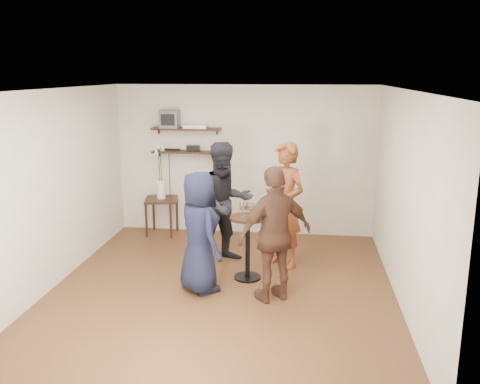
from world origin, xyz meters
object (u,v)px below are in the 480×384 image
person_dark (225,203)px  dvd_deck (196,126)px  person_navy (199,232)px  person_brown (275,235)px  drinks_table (248,239)px  crt_monitor (170,119)px  radio (193,148)px  person_plaid (285,205)px  side_table (161,204)px

person_dark → dvd_deck: bearing=85.0°
person_navy → person_brown: (0.99, -0.15, 0.06)m
drinks_table → crt_monitor: bearing=128.7°
person_dark → person_navy: (-0.17, -1.10, -0.11)m
drinks_table → person_navy: (-0.58, -0.47, 0.22)m
crt_monitor → radio: crt_monitor is taller
radio → person_brown: 3.11m
person_navy → dvd_deck: bearing=-26.6°
dvd_deck → person_plaid: bearing=-41.0°
radio → drinks_table: size_ratio=0.25×
side_table → person_brown: bearing=-48.5°
side_table → person_brown: size_ratio=0.38×
drinks_table → dvd_deck: bearing=119.8°
person_brown → person_navy: bearing=-42.1°
dvd_deck → radio: (-0.05, 0.00, -0.38)m
radio → person_dark: 1.66m
drinks_table → person_navy: person_navy is taller
person_plaid → person_navy: size_ratio=1.16×
dvd_deck → person_plaid: dvd_deck is taller
crt_monitor → person_plaid: bearing=-34.2°
person_plaid → radio: bearing=180.0°
dvd_deck → radio: 0.38m
person_navy → person_brown: size_ratio=0.93×
crt_monitor → dvd_deck: 0.46m
dvd_deck → person_plaid: (1.61, -1.39, -0.98)m
drinks_table → person_navy: size_ratio=0.56×
side_table → person_navy: person_navy is taller
person_plaid → side_table: bearing=-168.9°
person_dark → person_navy: bearing=-132.0°
dvd_deck → person_navy: size_ratio=0.25×
side_table → person_brown: 3.24m
person_plaid → person_brown: 1.20m
person_plaid → person_dark: size_ratio=1.01×
person_dark → person_navy: size_ratio=1.14×
side_table → person_plaid: (2.21, -1.22, 0.38)m
side_table → person_navy: (1.15, -2.26, 0.25)m
crt_monitor → person_dark: bearing=-49.0°
crt_monitor → dvd_deck: (0.45, 0.00, -0.12)m
dvd_deck → drinks_table: (1.13, -1.97, -1.32)m
dvd_deck → person_dark: size_ratio=0.22×
person_plaid → person_dark: 0.89m
crt_monitor → radio: (0.40, 0.00, -0.50)m
dvd_deck → radio: bearing=180.0°
side_table → person_dark: person_dark is taller
person_dark → person_navy: person_dark is taller
side_table → person_navy: size_ratio=0.41×
crt_monitor → dvd_deck: size_ratio=0.80×
drinks_table → person_dark: person_dark is taller
person_plaid → person_navy: bearing=-95.3°
person_navy → crt_monitor: bearing=-17.0°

